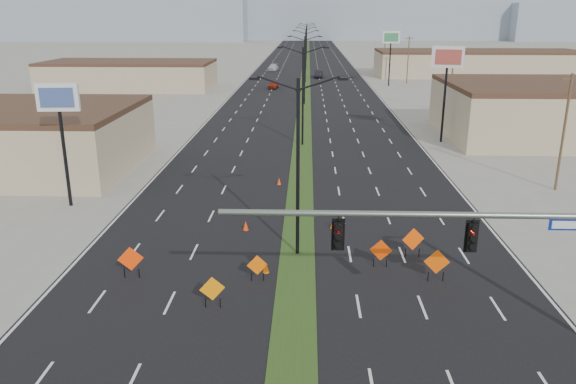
{
  "coord_description": "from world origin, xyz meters",
  "views": [
    {
      "loc": [
        0.49,
        -17.69,
        13.21
      ],
      "look_at": [
        -0.6,
        13.65,
        3.2
      ],
      "focal_mm": 35.0,
      "sensor_mm": 36.0,
      "label": 1
    }
  ],
  "objects_px": {
    "cone_2": "(333,224)",
    "pole_sign_west": "(59,108)",
    "pole_sign_east_far": "(391,41)",
    "signal_mast": "(521,248)",
    "construction_sign_3": "(381,251)",
    "construction_sign_4": "(437,263)",
    "streetlight_3": "(306,55)",
    "streetlight_2": "(305,68)",
    "car_far": "(273,67)",
    "cone_0": "(246,226)",
    "construction_sign_0": "(131,260)",
    "streetlight_6": "(307,37)",
    "cone_1": "(266,268)",
    "streetlight_5": "(306,41)",
    "pole_sign_east_near": "(447,64)",
    "streetlight_4": "(306,47)",
    "car_left": "(273,85)",
    "construction_sign_5": "(413,240)",
    "construction_sign_1": "(212,290)",
    "streetlight_0": "(298,163)",
    "car_mid": "(319,74)",
    "cone_3": "(279,182)",
    "streetlight_1": "(303,93)"
  },
  "relations": [
    {
      "from": "construction_sign_5",
      "to": "cone_2",
      "type": "height_order",
      "value": "construction_sign_5"
    },
    {
      "from": "car_far",
      "to": "pole_sign_east_near",
      "type": "distance_m",
      "value": 81.62
    },
    {
      "from": "streetlight_2",
      "to": "pole_sign_east_far",
      "type": "height_order",
      "value": "pole_sign_east_far"
    },
    {
      "from": "streetlight_4",
      "to": "pole_sign_east_far",
      "type": "bearing_deg",
      "value": -64.38
    },
    {
      "from": "construction_sign_4",
      "to": "cone_2",
      "type": "distance_m",
      "value": 8.85
    },
    {
      "from": "signal_mast",
      "to": "construction_sign_1",
      "type": "xyz_separation_m",
      "value": [
        -12.41,
        3.65,
        -3.86
      ]
    },
    {
      "from": "construction_sign_5",
      "to": "signal_mast",
      "type": "bearing_deg",
      "value": -92.78
    },
    {
      "from": "car_far",
      "to": "cone_1",
      "type": "bearing_deg",
      "value": -81.48
    },
    {
      "from": "streetlight_5",
      "to": "pole_sign_east_near",
      "type": "relative_size",
      "value": 1.0
    },
    {
      "from": "cone_2",
      "to": "pole_sign_west",
      "type": "height_order",
      "value": "pole_sign_west"
    },
    {
      "from": "construction_sign_4",
      "to": "pole_sign_east_near",
      "type": "relative_size",
      "value": 0.17
    },
    {
      "from": "streetlight_4",
      "to": "streetlight_5",
      "type": "xyz_separation_m",
      "value": [
        0.0,
        28.0,
        0.0
      ]
    },
    {
      "from": "streetlight_5",
      "to": "car_left",
      "type": "height_order",
      "value": "streetlight_5"
    },
    {
      "from": "cone_0",
      "to": "construction_sign_0",
      "type": "bearing_deg",
      "value": -126.88
    },
    {
      "from": "streetlight_1",
      "to": "streetlight_3",
      "type": "height_order",
      "value": "same"
    },
    {
      "from": "streetlight_4",
      "to": "car_left",
      "type": "height_order",
      "value": "streetlight_4"
    },
    {
      "from": "streetlight_6",
      "to": "car_mid",
      "type": "relative_size",
      "value": 2.13
    },
    {
      "from": "construction_sign_3",
      "to": "construction_sign_4",
      "type": "distance_m",
      "value": 3.1
    },
    {
      "from": "streetlight_6",
      "to": "construction_sign_3",
      "type": "bearing_deg",
      "value": -88.47
    },
    {
      "from": "car_mid",
      "to": "signal_mast",
      "type": "bearing_deg",
      "value": -82.56
    },
    {
      "from": "cone_1",
      "to": "car_mid",
      "type": "bearing_deg",
      "value": 87.33
    },
    {
      "from": "streetlight_4",
      "to": "streetlight_6",
      "type": "bearing_deg",
      "value": 90.0
    },
    {
      "from": "streetlight_4",
      "to": "cone_1",
      "type": "distance_m",
      "value": 114.67
    },
    {
      "from": "streetlight_4",
      "to": "car_mid",
      "type": "relative_size",
      "value": 2.13
    },
    {
      "from": "streetlight_1",
      "to": "construction_sign_4",
      "type": "height_order",
      "value": "streetlight_1"
    },
    {
      "from": "streetlight_3",
      "to": "streetlight_5",
      "type": "distance_m",
      "value": 56.0
    },
    {
      "from": "construction_sign_1",
      "to": "car_far",
      "type": "bearing_deg",
      "value": 75.74
    },
    {
      "from": "pole_sign_west",
      "to": "cone_0",
      "type": "bearing_deg",
      "value": -23.89
    },
    {
      "from": "streetlight_0",
      "to": "cone_2",
      "type": "relative_size",
      "value": 15.04
    },
    {
      "from": "construction_sign_5",
      "to": "pole_sign_east_far",
      "type": "relative_size",
      "value": 0.17
    },
    {
      "from": "streetlight_4",
      "to": "car_far",
      "type": "distance_m",
      "value": 9.99
    },
    {
      "from": "signal_mast",
      "to": "construction_sign_5",
      "type": "xyz_separation_m",
      "value": [
        -2.04,
        9.77,
        -3.76
      ]
    },
    {
      "from": "streetlight_3",
      "to": "streetlight_5",
      "type": "xyz_separation_m",
      "value": [
        0.0,
        56.0,
        0.0
      ]
    },
    {
      "from": "pole_sign_east_far",
      "to": "signal_mast",
      "type": "bearing_deg",
      "value": -99.39
    },
    {
      "from": "car_left",
      "to": "cone_3",
      "type": "bearing_deg",
      "value": -80.99
    },
    {
      "from": "cone_1",
      "to": "pole_sign_east_near",
      "type": "height_order",
      "value": "pole_sign_east_near"
    },
    {
      "from": "car_left",
      "to": "cone_1",
      "type": "distance_m",
      "value": 76.99
    },
    {
      "from": "car_left",
      "to": "construction_sign_5",
      "type": "bearing_deg",
      "value": -75.44
    },
    {
      "from": "streetlight_3",
      "to": "cone_2",
      "type": "bearing_deg",
      "value": -88.4
    },
    {
      "from": "cone_1",
      "to": "pole_sign_east_far",
      "type": "relative_size",
      "value": 0.06
    },
    {
      "from": "streetlight_6",
      "to": "cone_1",
      "type": "distance_m",
      "value": 170.63
    },
    {
      "from": "construction_sign_1",
      "to": "construction_sign_4",
      "type": "height_order",
      "value": "construction_sign_4"
    },
    {
      "from": "car_left",
      "to": "car_far",
      "type": "relative_size",
      "value": 0.79
    },
    {
      "from": "streetlight_2",
      "to": "car_far",
      "type": "height_order",
      "value": "streetlight_2"
    },
    {
      "from": "car_mid",
      "to": "car_far",
      "type": "distance_m",
      "value": 18.69
    },
    {
      "from": "construction_sign_5",
      "to": "pole_sign_east_far",
      "type": "bearing_deg",
      "value": 68.67
    },
    {
      "from": "streetlight_4",
      "to": "cone_1",
      "type": "xyz_separation_m",
      "value": [
        -1.63,
        -114.54,
        -5.12
      ]
    },
    {
      "from": "streetlight_4",
      "to": "streetlight_3",
      "type": "bearing_deg",
      "value": -90.0
    },
    {
      "from": "streetlight_0",
      "to": "streetlight_4",
      "type": "bearing_deg",
      "value": 90.0
    },
    {
      "from": "streetlight_6",
      "to": "streetlight_2",
      "type": "bearing_deg",
      "value": -90.0
    }
  ]
}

